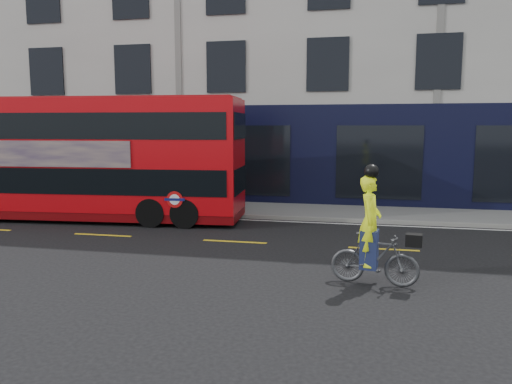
% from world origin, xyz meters
% --- Properties ---
extents(ground, '(120.00, 120.00, 0.00)m').
position_xyz_m(ground, '(0.00, 0.00, 0.00)').
color(ground, black).
rests_on(ground, ground).
extents(pavement, '(60.00, 3.00, 0.12)m').
position_xyz_m(pavement, '(0.00, 6.50, 0.06)').
color(pavement, slate).
rests_on(pavement, ground).
extents(kerb, '(60.00, 0.12, 0.13)m').
position_xyz_m(kerb, '(0.00, 5.00, 0.07)').
color(kerb, gray).
rests_on(kerb, ground).
extents(building_terrace, '(50.00, 10.07, 15.00)m').
position_xyz_m(building_terrace, '(0.00, 12.94, 7.49)').
color(building_terrace, beige).
rests_on(building_terrace, ground).
extents(road_edge_line, '(58.00, 0.10, 0.01)m').
position_xyz_m(road_edge_line, '(0.00, 4.70, 0.00)').
color(road_edge_line, silver).
rests_on(road_edge_line, ground).
extents(lane_dashes, '(58.00, 0.12, 0.01)m').
position_xyz_m(lane_dashes, '(0.00, 1.50, 0.00)').
color(lane_dashes, yellow).
rests_on(lane_dashes, ground).
extents(bus, '(10.35, 3.10, 4.11)m').
position_xyz_m(bus, '(-1.52, 3.75, 2.11)').
color(bus, red).
rests_on(bus, ground).
extents(cyclist, '(1.81, 0.74, 2.44)m').
position_xyz_m(cyclist, '(7.66, -1.53, 0.82)').
color(cyclist, '#484A4D').
rests_on(cyclist, ground).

